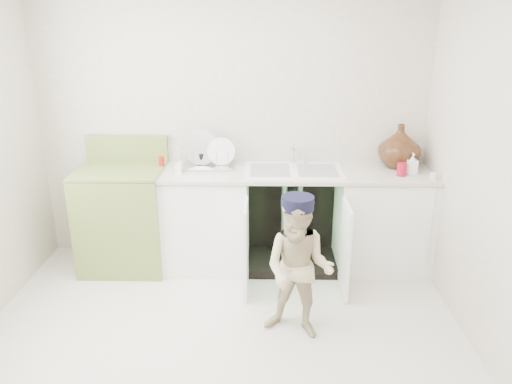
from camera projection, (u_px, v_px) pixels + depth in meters
ground at (222, 343)px, 3.50m from camera, size 3.50×3.50×0.00m
room_shell at (217, 174)px, 3.09m from camera, size 6.00×5.50×1.26m
counter_run at (297, 215)px, 4.47m from camera, size 2.44×1.02×1.28m
avocado_stove at (124, 216)px, 4.47m from camera, size 0.74×0.65×1.15m
repair_worker at (299, 268)px, 3.45m from camera, size 0.60×1.00×1.04m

